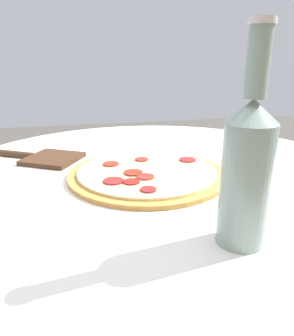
{
  "coord_description": "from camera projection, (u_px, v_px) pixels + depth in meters",
  "views": [
    {
      "loc": [
        0.19,
        0.71,
        0.95
      ],
      "look_at": [
        0.03,
        0.02,
        0.7
      ],
      "focal_mm": 35.0,
      "sensor_mm": 36.0,
      "label": 1
    }
  ],
  "objects": [
    {
      "name": "table",
      "position": [
        156.0,
        233.0,
        0.84
      ],
      "size": [
        1.08,
        1.08,
        0.68
      ],
      "color": "silver",
      "rests_on": "ground_plane"
    },
    {
      "name": "beer_bottle",
      "position": [
        247.0,
        167.0,
        0.45
      ],
      "size": [
        0.07,
        0.07,
        0.31
      ],
      "color": "gray",
      "rests_on": "table"
    },
    {
      "name": "pizza_paddle",
      "position": [
        41.0,
        157.0,
        0.87
      ],
      "size": [
        0.27,
        0.2,
        0.02
      ],
      "rotation": [
        0.0,
        0.0,
        -0.52
      ],
      "color": "#422819",
      "rests_on": "table"
    },
    {
      "name": "pizza",
      "position": [
        147.0,
        173.0,
        0.75
      ],
      "size": [
        0.36,
        0.36,
        0.02
      ],
      "color": "#B77F3D",
      "rests_on": "table"
    }
  ]
}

